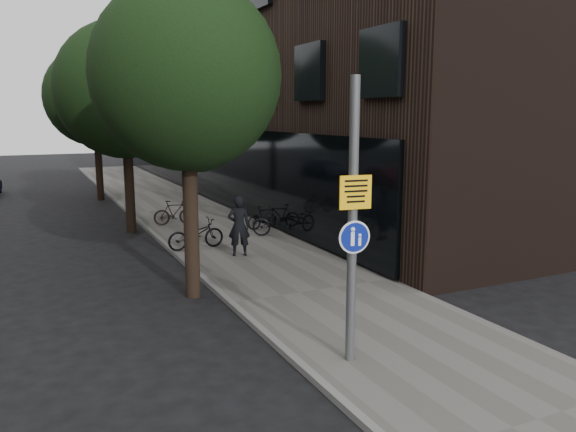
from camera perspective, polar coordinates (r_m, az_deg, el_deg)
ground at (r=11.38m, az=10.06°, el=-12.76°), size 120.00×120.00×0.00m
sidewalk at (r=20.04m, az=-6.05°, el=-2.34°), size 4.50×60.00×0.12m
curb_edge at (r=19.44m, az=-12.33°, el=-2.90°), size 0.15×60.00×0.13m
building_right_dark_brick at (r=34.13m, az=0.38°, el=18.01°), size 12.00×40.00×18.00m
street_tree_near at (r=13.63m, az=-10.12°, el=13.01°), size 4.40×4.40×7.50m
street_tree_mid at (r=21.94m, az=-16.13°, el=11.70°), size 5.00×5.00×7.80m
street_tree_far at (r=30.84m, az=-18.92°, el=11.04°), size 5.00×5.00×7.80m
signpost at (r=9.62m, az=6.57°, el=-0.62°), size 0.57×0.16×4.94m
pedestrian at (r=17.25m, az=-5.01°, el=-1.01°), size 0.79×0.65×1.87m
parked_bike_facade_near at (r=20.12m, az=-0.91°, el=-0.60°), size 2.02×1.29×1.00m
parked_bike_facade_far at (r=21.35m, az=-2.42°, el=-0.12°), size 1.54×0.68×0.90m
parked_bike_curb_near at (r=18.37m, az=-9.35°, el=-1.82°), size 1.92×0.80×0.98m
parked_bike_curb_far at (r=22.54m, az=-11.46°, el=0.34°), size 1.66×0.66×0.97m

